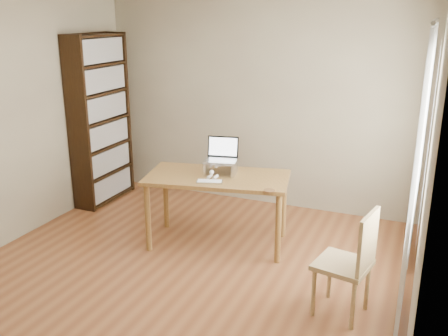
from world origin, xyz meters
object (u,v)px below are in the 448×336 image
Objects in this scene: cat at (220,166)px; chair at (352,260)px; desk at (218,185)px; bookshelf at (101,120)px; laptop at (223,154)px; keyboard at (210,182)px.

cat is 1.78m from chair.
desk is at bearing 163.58° from chair.
bookshelf is at bearing 162.27° from cat.
bookshelf reaches higher than laptop.
laptop is 1.81m from chair.
bookshelf is 1.94m from cat.
laptop is at bearing 54.44° from cat.
bookshelf is 7.64× the size of keyboard.
laptop is at bearing 78.42° from desk.
laptop is 0.13m from cat.
bookshelf is 4.35× the size of cat.
chair is (1.51, -0.89, -0.33)m from cat.
keyboard reaches higher than desk.
laptop reaches higher than desk.
chair reaches higher than desk.
laptop reaches higher than chair.
keyboard is (0.01, -0.36, -0.18)m from laptop.
desk is at bearing -82.96° from cat.
keyboard is 1.61m from chair.
keyboard is at bearing 170.46° from chair.
chair is at bearing -39.11° from desk.
bookshelf is 3.70m from chair.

